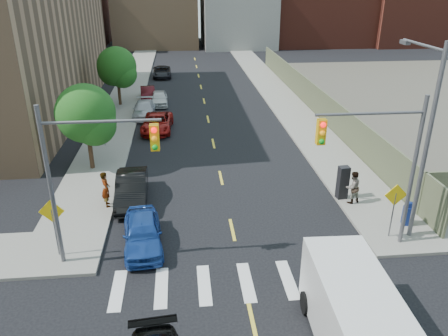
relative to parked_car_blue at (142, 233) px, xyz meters
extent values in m
cube|color=gray|center=(-3.55, 34.50, -0.64)|extent=(3.50, 73.00, 0.15)
cube|color=gray|center=(11.95, 34.50, -0.64)|extent=(3.50, 73.00, 0.15)
cube|color=#646748|center=(13.80, 21.00, 0.53)|extent=(0.12, 44.00, 2.50)
cube|color=#592319|center=(-17.80, 63.00, 5.28)|extent=(14.00, 18.00, 12.00)
cube|color=#8C6B4C|center=(-1.80, 65.00, 6.78)|extent=(14.00, 16.00, 15.00)
cube|color=gray|center=(12.20, 63.00, 4.28)|extent=(12.00, 16.00, 10.00)
cylinder|color=#59595E|center=(-3.30, -1.00, 2.78)|extent=(0.18, 0.18, 7.00)
cylinder|color=#59595E|center=(-1.05, -1.00, 5.58)|extent=(4.50, 0.12, 0.12)
cube|color=#E5A50C|center=(0.90, -1.00, 4.88)|extent=(0.35, 0.30, 1.05)
cylinder|color=#59595E|center=(11.70, -1.00, 2.78)|extent=(0.18, 0.18, 7.00)
cylinder|color=#59595E|center=(9.45, -1.00, 5.58)|extent=(4.50, 0.12, 0.12)
cube|color=#E5A50C|center=(7.50, -1.00, 4.88)|extent=(0.35, 0.30, 1.05)
cylinder|color=#59595E|center=(12.40, -0.50, 3.78)|extent=(0.20, 0.20, 9.00)
cylinder|color=#59595E|center=(12.40, 1.20, 7.88)|extent=(0.12, 3.50, 0.12)
cube|color=#59595E|center=(12.40, 2.80, 7.78)|extent=(0.25, 0.60, 0.18)
cylinder|color=#59595E|center=(-3.60, -0.50, 0.48)|extent=(0.06, 0.06, 2.40)
cube|color=yellow|center=(-3.60, -0.50, 1.58)|extent=(1.06, 0.04, 1.06)
cylinder|color=#59595E|center=(11.40, -0.50, 0.48)|extent=(0.06, 0.06, 2.40)
cube|color=yellow|center=(11.40, -0.50, 1.58)|extent=(1.06, 0.04, 1.06)
cylinder|color=#59595E|center=(-3.60, 13.00, 0.48)|extent=(0.06, 0.06, 2.40)
cube|color=yellow|center=(-3.60, 13.00, 1.58)|extent=(1.06, 0.04, 1.06)
cylinder|color=#332114|center=(-3.80, 9.00, 0.60)|extent=(0.28, 0.28, 2.64)
sphere|color=#1C4814|center=(-3.80, 9.00, 3.00)|extent=(3.60, 3.60, 3.60)
sphere|color=#1C4814|center=(-3.30, 8.70, 2.40)|extent=(2.64, 2.64, 2.64)
sphere|color=#1C4814|center=(-4.20, 9.40, 2.58)|extent=(2.88, 2.88, 2.88)
cylinder|color=#332114|center=(-3.80, 24.00, 0.60)|extent=(0.28, 0.28, 2.64)
sphere|color=#1C4814|center=(-3.80, 24.00, 3.00)|extent=(3.60, 3.60, 3.60)
sphere|color=#1C4814|center=(-3.30, 23.70, 2.40)|extent=(2.64, 2.64, 2.64)
sphere|color=#1C4814|center=(-4.20, 24.40, 2.58)|extent=(2.88, 2.88, 2.88)
imported|color=navy|center=(0.00, 0.00, 0.00)|extent=(2.10, 4.35, 1.43)
imported|color=black|center=(-0.89, 4.46, 0.05)|extent=(1.79, 4.68, 1.52)
imported|color=maroon|center=(0.00, 16.28, -0.04)|extent=(2.55, 4.99, 1.35)
imported|color=#AEAFB6|center=(-1.30, 20.28, -0.06)|extent=(1.88, 4.53, 1.31)
imported|color=silver|center=(-0.11, 23.97, -0.05)|extent=(1.73, 3.99, 1.34)
imported|color=#410D12|center=(-1.30, 25.88, -0.07)|extent=(1.70, 4.05, 1.30)
imported|color=black|center=(-0.25, 36.66, -0.07)|extent=(2.30, 4.70, 1.29)
cube|color=silver|center=(7.20, -6.76, 0.65)|extent=(2.40, 5.77, 2.41)
cube|color=black|center=(7.29, -4.58, 0.98)|extent=(2.07, 1.39, 0.98)
cylinder|color=black|center=(6.24, -4.86, -0.33)|extent=(0.34, 0.84, 0.83)
cylinder|color=black|center=(8.31, -4.94, -0.33)|extent=(0.34, 0.84, 0.83)
cube|color=navy|center=(12.74, 0.42, -0.09)|extent=(0.56, 0.46, 0.95)
cylinder|color=navy|center=(12.74, 0.42, 0.40)|extent=(0.52, 0.31, 0.49)
cube|color=black|center=(10.50, 3.46, 0.36)|extent=(0.59, 0.50, 1.85)
imported|color=gray|center=(-2.13, 3.83, 0.40)|extent=(0.65, 0.81, 1.93)
imported|color=gray|center=(10.85, 2.91, 0.33)|extent=(1.03, 0.90, 1.78)
camera|label=1|loc=(1.99, -17.07, 10.59)|focal=35.00mm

